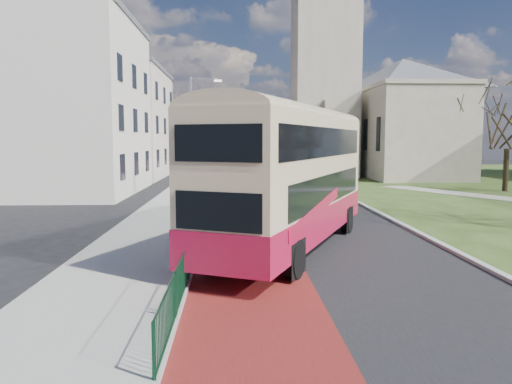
{
  "coord_description": "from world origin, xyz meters",
  "views": [
    {
      "loc": [
        -1.65,
        -15.72,
        3.98
      ],
      "look_at": [
        -0.83,
        3.09,
        2.0
      ],
      "focal_mm": 35.0,
      "sensor_mm": 36.0,
      "label": 1
    }
  ],
  "objects": [
    {
      "name": "pavement_west",
      "position": [
        -5.0,
        20.0,
        0.06
      ],
      "size": [
        4.0,
        120.0,
        0.12
      ],
      "primitive_type": "cube",
      "color": "gray",
      "rests_on": "ground"
    },
    {
      "name": "ground",
      "position": [
        0.0,
        0.0,
        0.0
      ],
      "size": [
        160.0,
        160.0,
        0.0
      ],
      "primitive_type": "plane",
      "color": "black",
      "rests_on": "ground"
    },
    {
      "name": "gothic_church",
      "position": [
        12.56,
        38.0,
        13.13
      ],
      "size": [
        16.38,
        18.0,
        40.0
      ],
      "color": "gray",
      "rests_on": "ground"
    },
    {
      "name": "kerb_west",
      "position": [
        -3.0,
        20.0,
        0.07
      ],
      "size": [
        0.25,
        120.0,
        0.13
      ],
      "primitive_type": "cube",
      "color": "#999993",
      "rests_on": "ground"
    },
    {
      "name": "street_block_near",
      "position": [
        -14.0,
        22.0,
        6.51
      ],
      "size": [
        10.3,
        14.3,
        13.0
      ],
      "color": "beige",
      "rests_on": "ground"
    },
    {
      "name": "bus",
      "position": [
        0.38,
        2.04,
        2.86
      ],
      "size": [
        7.42,
        12.1,
        5.02
      ],
      "rotation": [
        0.0,
        0.0,
        -0.42
      ],
      "color": "maroon",
      "rests_on": "ground"
    },
    {
      "name": "winter_tree_far",
      "position": [
        19.14,
        21.5,
        5.86
      ],
      "size": [
        6.62,
        6.62,
        8.41
      ],
      "rotation": [
        0.0,
        0.0,
        -0.17
      ],
      "color": "#2D2416",
      "rests_on": "grass_green"
    },
    {
      "name": "kerb_east",
      "position": [
        6.1,
        22.0,
        0.07
      ],
      "size": [
        0.25,
        80.0,
        0.13
      ],
      "primitive_type": "cube",
      "color": "#999993",
      "rests_on": "ground"
    },
    {
      "name": "pedestrian_railing",
      "position": [
        -2.95,
        4.0,
        0.55
      ],
      "size": [
        0.07,
        24.0,
        1.12
      ],
      "color": "#0C351E",
      "rests_on": "ground"
    },
    {
      "name": "road_carriageway",
      "position": [
        1.5,
        20.0,
        0.01
      ],
      "size": [
        9.0,
        120.0,
        0.01
      ],
      "primitive_type": "cube",
      "color": "black",
      "rests_on": "ground"
    },
    {
      "name": "street_block_far",
      "position": [
        -14.0,
        38.0,
        5.76
      ],
      "size": [
        10.3,
        16.3,
        11.5
      ],
      "color": "#BFB4A1",
      "rests_on": "ground"
    },
    {
      "name": "streetlamp",
      "position": [
        -4.35,
        18.0,
        4.59
      ],
      "size": [
        2.13,
        0.18,
        8.0
      ],
      "color": "gray",
      "rests_on": "pavement_west"
    },
    {
      "name": "bus_lane",
      "position": [
        -1.2,
        20.0,
        0.01
      ],
      "size": [
        3.4,
        120.0,
        0.01
      ],
      "primitive_type": "cube",
      "color": "#591414",
      "rests_on": "ground"
    }
  ]
}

